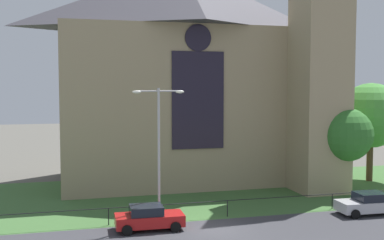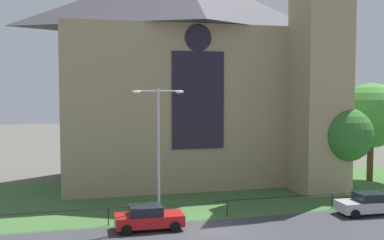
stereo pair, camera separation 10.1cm
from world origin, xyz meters
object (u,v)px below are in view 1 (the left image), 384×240
(tree_right_near, at_px, (346,135))
(parked_car_silver, at_px, (368,204))
(tree_right_far, at_px, (371,116))
(streetlamp_near, at_px, (159,138))
(church_building, at_px, (191,71))
(parked_car_red, at_px, (149,218))

(tree_right_near, bearing_deg, parked_car_silver, -108.57)
(tree_right_far, bearing_deg, streetlamp_near, -158.68)
(tree_right_near, bearing_deg, streetlamp_near, -164.99)
(church_building, height_order, streetlamp_near, church_building)
(tree_right_near, bearing_deg, church_building, 141.62)
(church_building, height_order, tree_right_far, church_building)
(tree_right_near, xyz_separation_m, parked_car_silver, (-2.08, -6.19, -4.11))
(parked_car_red, xyz_separation_m, parked_car_silver, (15.30, -0.31, 0.00))
(church_building, bearing_deg, streetlamp_near, -112.82)
(church_building, distance_m, parked_car_red, 18.54)
(tree_right_near, bearing_deg, tree_right_far, 37.83)
(parked_car_red, bearing_deg, streetlamp_near, 59.07)
(parked_car_silver, bearing_deg, streetlamp_near, -4.57)
(church_building, relative_size, tree_right_far, 2.84)
(church_building, xyz_separation_m, tree_right_near, (10.94, -8.67, -5.42))
(church_building, xyz_separation_m, parked_car_silver, (8.87, -14.86, -9.53))
(tree_right_far, bearing_deg, tree_right_near, -142.17)
(streetlamp_near, xyz_separation_m, parked_car_red, (-0.93, -1.47, -4.77))
(tree_right_near, relative_size, parked_car_silver, 1.66)
(parked_car_red, bearing_deg, tree_right_far, 25.24)
(tree_right_near, distance_m, parked_car_red, 18.80)
(church_building, distance_m, streetlamp_near, 14.97)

